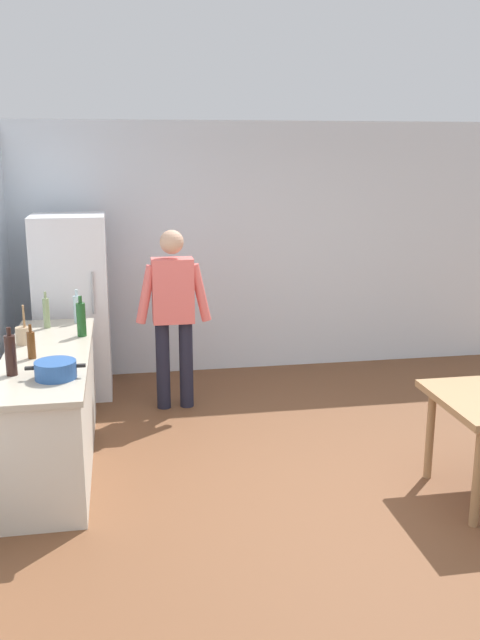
% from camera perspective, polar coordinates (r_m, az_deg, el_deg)
% --- Properties ---
extents(ground_plane, '(14.00, 14.00, 0.00)m').
position_cam_1_polar(ground_plane, '(5.21, 7.21, -13.69)').
color(ground_plane, brown).
extents(wall_back, '(6.40, 0.12, 2.70)m').
position_cam_1_polar(wall_back, '(7.61, 0.87, 5.95)').
color(wall_back, silver).
rests_on(wall_back, ground_plane).
extents(kitchen_counter, '(0.64, 2.20, 0.90)m').
position_cam_1_polar(kitchen_counter, '(5.59, -15.40, -7.08)').
color(kitchen_counter, beige).
rests_on(kitchen_counter, ground_plane).
extents(refrigerator, '(0.70, 0.67, 1.80)m').
position_cam_1_polar(refrigerator, '(6.98, -13.69, 1.07)').
color(refrigerator, white).
rests_on(refrigerator, ground_plane).
extents(person, '(0.70, 0.22, 1.70)m').
position_cam_1_polar(person, '(6.43, -5.54, 1.02)').
color(person, '#1E1E2D').
rests_on(person, ground_plane).
extents(cooking_pot, '(0.40, 0.28, 0.12)m').
position_cam_1_polar(cooking_pot, '(4.83, -15.00, -3.99)').
color(cooking_pot, '#285193').
rests_on(cooking_pot, kitchen_counter).
extents(utensil_jar, '(0.11, 0.11, 0.32)m').
position_cam_1_polar(utensil_jar, '(5.73, -17.52, -1.17)').
color(utensil_jar, tan).
rests_on(utensil_jar, kitchen_counter).
extents(bottle_wine_green, '(0.08, 0.08, 0.34)m').
position_cam_1_polar(bottle_wine_green, '(5.84, -13.00, 0.08)').
color(bottle_wine_green, '#1E5123').
rests_on(bottle_wine_green, kitchen_counter).
extents(bottle_water_clear, '(0.07, 0.07, 0.30)m').
position_cam_1_polar(bottle_water_clear, '(6.31, -13.30, 0.91)').
color(bottle_water_clear, silver).
rests_on(bottle_water_clear, kitchen_counter).
extents(bottle_wine_dark, '(0.08, 0.08, 0.34)m').
position_cam_1_polar(bottle_wine_dark, '(4.96, -18.44, -2.74)').
color(bottle_wine_dark, black).
rests_on(bottle_wine_dark, kitchen_counter).
extents(bottle_beer_brown, '(0.06, 0.06, 0.26)m').
position_cam_1_polar(bottle_beer_brown, '(5.32, -16.88, -1.95)').
color(bottle_beer_brown, '#5B3314').
rests_on(bottle_beer_brown, kitchen_counter).
extents(bottle_vinegar_tall, '(0.06, 0.06, 0.32)m').
position_cam_1_polar(bottle_vinegar_tall, '(6.19, -15.72, 0.60)').
color(bottle_vinegar_tall, gray).
rests_on(bottle_vinegar_tall, kitchen_counter).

